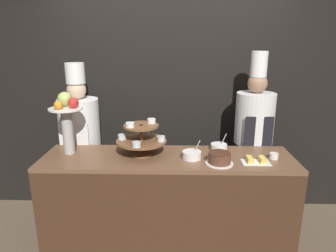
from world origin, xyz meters
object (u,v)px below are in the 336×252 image
(cake_round, at_px, (220,158))
(chef_center_left, at_px, (253,136))
(fruit_pedestal, at_px, (67,116))
(cake_square_tray, at_px, (256,161))
(serving_bowl_near, at_px, (192,155))
(cup_white, at_px, (274,156))
(tiered_stand, at_px, (141,137))
(chef_left, at_px, (81,139))
(serving_bowl_far, at_px, (219,147))

(cake_round, bearing_deg, chef_center_left, 55.42)
(fruit_pedestal, height_order, cake_square_tray, fruit_pedestal)
(cake_round, distance_m, serving_bowl_near, 0.25)
(cake_square_tray, distance_m, chef_center_left, 0.61)
(serving_bowl_near, bearing_deg, fruit_pedestal, 173.74)
(fruit_pedestal, relative_size, cup_white, 7.52)
(cake_square_tray, height_order, chef_center_left, chef_center_left)
(cake_square_tray, relative_size, serving_bowl_near, 1.38)
(tiered_stand, bearing_deg, chef_left, 147.84)
(cake_square_tray, height_order, serving_bowl_far, serving_bowl_far)
(cup_white, bearing_deg, cake_square_tray, -153.01)
(cup_white, relative_size, serving_bowl_far, 0.44)
(fruit_pedestal, bearing_deg, serving_bowl_near, -6.26)
(cup_white, bearing_deg, serving_bowl_near, -179.21)
(cup_white, height_order, chef_left, chef_left)
(cake_round, bearing_deg, serving_bowl_near, 154.06)
(serving_bowl_near, height_order, chef_center_left, chef_center_left)
(tiered_stand, bearing_deg, cup_white, -3.87)
(cake_round, bearing_deg, cake_square_tray, 5.24)
(cake_square_tray, bearing_deg, chef_center_left, 78.19)
(cake_square_tray, bearing_deg, chef_left, 160.13)
(chef_center_left, bearing_deg, serving_bowl_near, -141.60)
(cake_square_tray, bearing_deg, serving_bowl_near, 171.40)
(cake_round, xyz_separation_m, serving_bowl_far, (0.04, 0.31, -0.02))
(serving_bowl_far, bearing_deg, cake_round, -97.07)
(cup_white, bearing_deg, serving_bowl_far, 156.12)
(tiered_stand, relative_size, chef_left, 0.26)
(tiered_stand, height_order, cup_white, tiered_stand)
(cake_square_tray, relative_size, chef_left, 0.14)
(tiered_stand, bearing_deg, serving_bowl_near, -11.20)
(cake_square_tray, distance_m, serving_bowl_near, 0.53)
(serving_bowl_far, bearing_deg, serving_bowl_near, -141.71)
(cup_white, distance_m, serving_bowl_near, 0.70)
(tiered_stand, distance_m, chef_left, 0.82)
(tiered_stand, relative_size, serving_bowl_near, 2.67)
(tiered_stand, distance_m, serving_bowl_far, 0.72)
(tiered_stand, bearing_deg, chef_center_left, 21.48)
(cake_round, distance_m, cake_square_tray, 0.31)
(fruit_pedestal, xyz_separation_m, cake_round, (1.32, -0.23, -0.29))
(cake_round, height_order, chef_center_left, chef_center_left)
(cup_white, xyz_separation_m, chef_left, (-1.83, 0.51, -0.03))
(fruit_pedestal, relative_size, serving_bowl_far, 3.34)
(tiered_stand, relative_size, chef_center_left, 0.25)
(cake_square_tray, xyz_separation_m, chef_center_left, (0.12, 0.60, 0.03))
(serving_bowl_near, height_order, serving_bowl_far, serving_bowl_near)
(serving_bowl_near, relative_size, chef_center_left, 0.09)
(cake_square_tray, distance_m, chef_left, 1.75)
(fruit_pedestal, distance_m, serving_bowl_far, 1.39)
(serving_bowl_far, xyz_separation_m, chef_left, (-1.38, 0.31, -0.03))
(tiered_stand, relative_size, cake_square_tray, 1.93)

